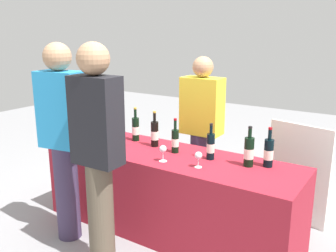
# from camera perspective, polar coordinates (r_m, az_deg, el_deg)

# --- Properties ---
(ground_plane) EXTENTS (12.00, 12.00, 0.00)m
(ground_plane) POSITION_cam_1_polar(r_m,az_deg,el_deg) (3.55, 0.00, -15.67)
(ground_plane) COLOR gray
(tasting_table) EXTENTS (2.34, 0.70, 0.74)m
(tasting_table) POSITION_cam_1_polar(r_m,az_deg,el_deg) (3.38, 0.00, -10.24)
(tasting_table) COLOR maroon
(tasting_table) RESTS_ON ground_plane
(wine_bottle_0) EXTENTS (0.07, 0.07, 0.33)m
(wine_bottle_0) POSITION_cam_1_polar(r_m,az_deg,el_deg) (3.60, -5.02, -0.43)
(wine_bottle_0) COLOR black
(wine_bottle_0) RESTS_ON tasting_table
(wine_bottle_1) EXTENTS (0.07, 0.07, 0.33)m
(wine_bottle_1) POSITION_cam_1_polar(r_m,az_deg,el_deg) (3.41, -2.07, -1.18)
(wine_bottle_1) COLOR black
(wine_bottle_1) RESTS_ON tasting_table
(wine_bottle_2) EXTENTS (0.07, 0.07, 0.31)m
(wine_bottle_2) POSITION_cam_1_polar(r_m,az_deg,el_deg) (3.24, 1.11, -2.28)
(wine_bottle_2) COLOR black
(wine_bottle_2) RESTS_ON tasting_table
(wine_bottle_3) EXTENTS (0.07, 0.07, 0.31)m
(wine_bottle_3) POSITION_cam_1_polar(r_m,az_deg,el_deg) (3.09, 6.61, -3.11)
(wine_bottle_3) COLOR black
(wine_bottle_3) RESTS_ON tasting_table
(wine_bottle_4) EXTENTS (0.08, 0.08, 0.33)m
(wine_bottle_4) POSITION_cam_1_polar(r_m,az_deg,el_deg) (2.98, 12.40, -3.89)
(wine_bottle_4) COLOR black
(wine_bottle_4) RESTS_ON tasting_table
(wine_bottle_5) EXTENTS (0.07, 0.07, 0.32)m
(wine_bottle_5) POSITION_cam_1_polar(r_m,az_deg,el_deg) (3.01, 15.29, -3.99)
(wine_bottle_5) COLOR black
(wine_bottle_5) RESTS_ON tasting_table
(wine_glass_0) EXTENTS (0.07, 0.07, 0.13)m
(wine_glass_0) POSITION_cam_1_polar(r_m,az_deg,el_deg) (3.51, -10.88, -1.47)
(wine_glass_0) COLOR silver
(wine_glass_0) RESTS_ON tasting_table
(wine_glass_1) EXTENTS (0.07, 0.07, 0.14)m
(wine_glass_1) POSITION_cam_1_polar(r_m,az_deg,el_deg) (3.44, -10.05, -1.66)
(wine_glass_1) COLOR silver
(wine_glass_1) RESTS_ON tasting_table
(wine_glass_2) EXTENTS (0.06, 0.06, 0.12)m
(wine_glass_2) POSITION_cam_1_polar(r_m,az_deg,el_deg) (3.45, -7.49, -1.73)
(wine_glass_2) COLOR silver
(wine_glass_2) RESTS_ON tasting_table
(wine_glass_3) EXTENTS (0.07, 0.07, 0.14)m
(wine_glass_3) POSITION_cam_1_polar(r_m,az_deg,el_deg) (3.02, -0.78, -3.72)
(wine_glass_3) COLOR silver
(wine_glass_3) RESTS_ON tasting_table
(wine_glass_4) EXTENTS (0.06, 0.06, 0.13)m
(wine_glass_4) POSITION_cam_1_polar(r_m,az_deg,el_deg) (2.90, 4.73, -4.68)
(wine_glass_4) COLOR silver
(wine_glass_4) RESTS_ON tasting_table
(server_pouring) EXTENTS (0.41, 0.23, 1.54)m
(server_pouring) POSITION_cam_1_polar(r_m,az_deg,el_deg) (3.77, 5.20, -0.22)
(server_pouring) COLOR #3F3351
(server_pouring) RESTS_ON ground_plane
(guest_0) EXTENTS (0.40, 0.26, 1.70)m
(guest_0) POSITION_cam_1_polar(r_m,az_deg,el_deg) (3.19, -15.93, -1.39)
(guest_0) COLOR #3F3351
(guest_0) RESTS_ON ground_plane
(guest_1) EXTENTS (0.36, 0.23, 1.71)m
(guest_1) POSITION_cam_1_polar(r_m,az_deg,el_deg) (2.70, -10.81, -3.61)
(guest_1) COLOR brown
(guest_1) RESTS_ON ground_plane
(menu_board) EXTENTS (0.60, 0.17, 0.96)m
(menu_board) POSITION_cam_1_polar(r_m,az_deg,el_deg) (3.71, 19.39, -6.94)
(menu_board) COLOR white
(menu_board) RESTS_ON ground_plane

